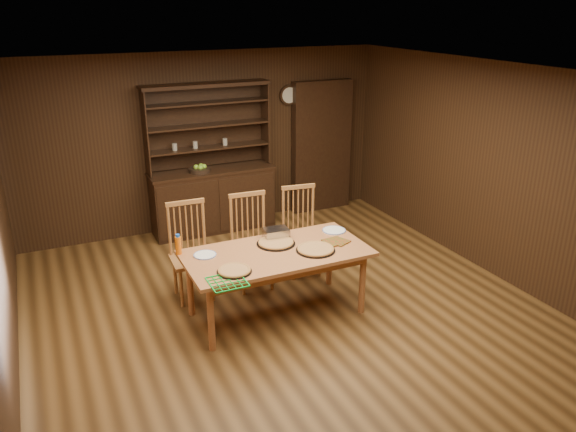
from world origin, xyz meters
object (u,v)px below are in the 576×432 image
juice_bottle (178,245)px  dining_table (276,258)px  chair_center (251,237)px  chair_left (190,247)px  china_hutch (212,192)px  chair_right (301,227)px

juice_bottle → dining_table: bearing=-21.6°
chair_center → dining_table: bearing=-87.1°
chair_left → china_hutch: bearing=67.5°
dining_table → chair_center: 0.79m
chair_center → juice_bottle: (-0.97, -0.41, 0.25)m
chair_center → chair_right: (0.70, 0.08, -0.02)m
china_hutch → chair_right: bearing=-72.1°
chair_left → juice_bottle: (-0.23, -0.45, 0.25)m
dining_table → chair_left: chair_left is taller
chair_center → juice_bottle: chair_center is taller
chair_left → chair_center: (0.73, -0.03, 0.00)m
china_hutch → dining_table: bearing=-92.9°
china_hutch → chair_left: (-0.86, -1.84, 0.01)m
juice_bottle → chair_left: bearing=62.5°
dining_table → chair_right: bearing=50.5°
chair_left → chair_center: chair_center is taller
china_hutch → chair_left: bearing=-114.9°
china_hutch → dining_table: china_hutch is taller
chair_right → juice_bottle: (-1.67, -0.49, 0.26)m
dining_table → juice_bottle: bearing=158.4°
chair_right → china_hutch: bearing=115.3°
dining_table → chair_center: chair_center is taller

